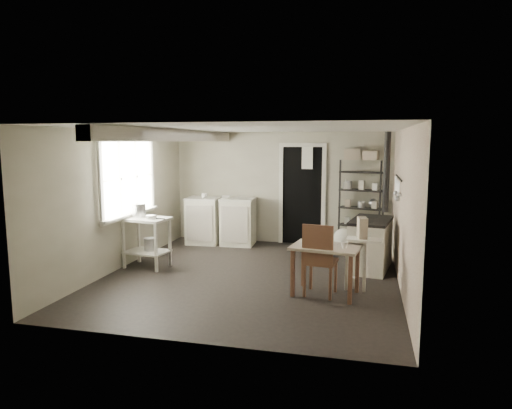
% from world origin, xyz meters
% --- Properties ---
extents(floor, '(5.00, 5.00, 0.00)m').
position_xyz_m(floor, '(0.00, 0.00, 0.00)').
color(floor, black).
rests_on(floor, ground).
extents(ceiling, '(5.00, 5.00, 0.00)m').
position_xyz_m(ceiling, '(0.00, 0.00, 2.30)').
color(ceiling, silver).
rests_on(ceiling, wall_back).
extents(wall_back, '(4.50, 0.02, 2.30)m').
position_xyz_m(wall_back, '(0.00, 2.50, 1.15)').
color(wall_back, '#ADA993').
rests_on(wall_back, ground).
extents(wall_front, '(4.50, 0.02, 2.30)m').
position_xyz_m(wall_front, '(0.00, -2.50, 1.15)').
color(wall_front, '#ADA993').
rests_on(wall_front, ground).
extents(wall_left, '(0.02, 5.00, 2.30)m').
position_xyz_m(wall_left, '(-2.25, 0.00, 1.15)').
color(wall_left, '#ADA993').
rests_on(wall_left, ground).
extents(wall_right, '(0.02, 5.00, 2.30)m').
position_xyz_m(wall_right, '(2.25, 0.00, 1.15)').
color(wall_right, '#ADA993').
rests_on(wall_right, ground).
extents(window, '(0.12, 1.76, 1.28)m').
position_xyz_m(window, '(-2.22, 0.20, 1.50)').
color(window, silver).
rests_on(window, wall_left).
extents(doorway, '(0.96, 0.10, 2.08)m').
position_xyz_m(doorway, '(0.45, 2.47, 1.00)').
color(doorway, silver).
rests_on(doorway, ground).
extents(ceiling_beam, '(0.18, 5.00, 0.18)m').
position_xyz_m(ceiling_beam, '(-1.20, 0.00, 2.20)').
color(ceiling_beam, silver).
rests_on(ceiling_beam, ceiling).
extents(wallpaper_panel, '(0.01, 5.00, 2.30)m').
position_xyz_m(wallpaper_panel, '(2.24, 0.00, 1.15)').
color(wallpaper_panel, beige).
rests_on(wallpaper_panel, wall_right).
extents(utensil_rail, '(0.06, 1.20, 0.44)m').
position_xyz_m(utensil_rail, '(2.19, 0.60, 1.55)').
color(utensil_rail, '#B4B4B7').
rests_on(utensil_rail, wall_right).
extents(prep_table, '(0.80, 0.62, 0.84)m').
position_xyz_m(prep_table, '(-1.84, 0.09, 0.40)').
color(prep_table, silver).
rests_on(prep_table, ground).
extents(stockpot, '(0.31, 0.31, 0.26)m').
position_xyz_m(stockpot, '(-2.02, 0.17, 0.94)').
color(stockpot, '#B4B4B7').
rests_on(stockpot, prep_table).
extents(saucepan, '(0.24, 0.24, 0.10)m').
position_xyz_m(saucepan, '(-1.71, 0.03, 0.85)').
color(saucepan, '#B4B4B7').
rests_on(saucepan, prep_table).
extents(bucket, '(0.26, 0.26, 0.22)m').
position_xyz_m(bucket, '(-1.80, 0.12, 0.39)').
color(bucket, '#B4B4B7').
rests_on(bucket, prep_table).
extents(base_cabinets, '(1.49, 0.70, 0.96)m').
position_xyz_m(base_cabinets, '(-1.18, 2.08, 0.46)').
color(base_cabinets, beige).
rests_on(base_cabinets, ground).
extents(mixing_bowl, '(0.32, 0.32, 0.06)m').
position_xyz_m(mixing_bowl, '(-1.06, 2.04, 0.95)').
color(mixing_bowl, silver).
rests_on(mixing_bowl, base_cabinets).
extents(counter_cup, '(0.16, 0.16, 0.10)m').
position_xyz_m(counter_cup, '(-1.49, 1.95, 0.97)').
color(counter_cup, silver).
rests_on(counter_cup, base_cabinets).
extents(shelf_rack, '(0.89, 0.53, 1.76)m').
position_xyz_m(shelf_rack, '(1.64, 2.30, 0.95)').
color(shelf_rack, black).
rests_on(shelf_rack, ground).
extents(shelf_jar, '(0.12, 0.12, 0.20)m').
position_xyz_m(shelf_jar, '(1.33, 2.34, 1.37)').
color(shelf_jar, silver).
rests_on(shelf_jar, shelf_rack).
extents(storage_box_a, '(0.32, 0.28, 0.21)m').
position_xyz_m(storage_box_a, '(1.43, 2.34, 2.01)').
color(storage_box_a, beige).
rests_on(storage_box_a, shelf_rack).
extents(storage_box_b, '(0.32, 0.30, 0.18)m').
position_xyz_m(storage_box_b, '(1.79, 2.32, 1.99)').
color(storage_box_b, beige).
rests_on(storage_box_b, shelf_rack).
extents(stove, '(0.76, 1.15, 0.84)m').
position_xyz_m(stove, '(1.82, 0.84, 0.44)').
color(stove, beige).
rests_on(stove, ground).
extents(stovepipe, '(0.13, 0.13, 1.28)m').
position_xyz_m(stovepipe, '(2.05, 1.28, 1.59)').
color(stovepipe, black).
rests_on(stovepipe, stove).
extents(side_ledge, '(0.52, 0.31, 0.76)m').
position_xyz_m(side_ledge, '(1.72, -0.37, 0.43)').
color(side_ledge, silver).
rests_on(side_ledge, ground).
extents(oats_box, '(0.15, 0.22, 0.29)m').
position_xyz_m(oats_box, '(1.69, -0.33, 1.01)').
color(oats_box, beige).
rests_on(oats_box, side_ledge).
extents(work_table, '(1.00, 0.77, 0.69)m').
position_xyz_m(work_table, '(1.21, -0.62, 0.38)').
color(work_table, beige).
rests_on(work_table, ground).
extents(table_cup, '(0.13, 0.13, 0.09)m').
position_xyz_m(table_cup, '(1.46, -0.71, 0.81)').
color(table_cup, silver).
rests_on(table_cup, work_table).
extents(chair, '(0.47, 0.49, 1.02)m').
position_xyz_m(chair, '(1.14, -0.64, 0.48)').
color(chair, brown).
rests_on(chair, ground).
extents(flour_sack, '(0.47, 0.44, 0.46)m').
position_xyz_m(flour_sack, '(1.32, 1.95, 0.24)').
color(flour_sack, white).
rests_on(flour_sack, ground).
extents(floor_crock, '(0.13, 0.13, 0.15)m').
position_xyz_m(floor_crock, '(1.58, -0.21, 0.07)').
color(floor_crock, silver).
rests_on(floor_crock, ground).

